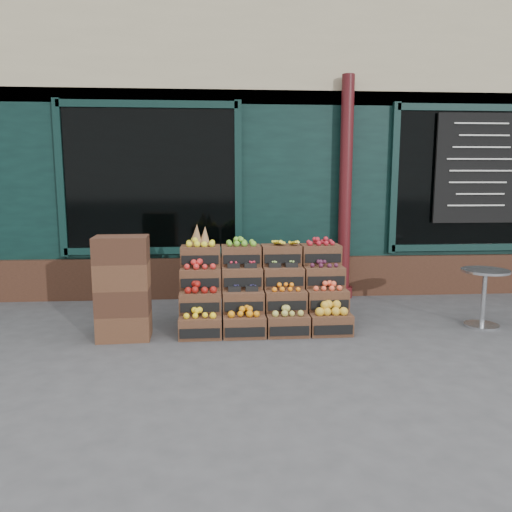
{
  "coord_description": "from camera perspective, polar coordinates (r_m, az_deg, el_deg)",
  "views": [
    {
      "loc": [
        -0.63,
        -5.12,
        1.77
      ],
      "look_at": [
        -0.2,
        0.7,
        0.85
      ],
      "focal_mm": 35.0,
      "sensor_mm": 36.0,
      "label": 1
    }
  ],
  "objects": [
    {
      "name": "ground",
      "position": [
        5.45,
        2.68,
        -9.99
      ],
      "size": [
        60.0,
        60.0,
        0.0
      ],
      "primitive_type": "plane",
      "color": "#3E3E40",
      "rests_on": "ground"
    },
    {
      "name": "shopkeeper",
      "position": [
        8.05,
        -14.32,
        3.45
      ],
      "size": [
        0.77,
        0.51,
        2.07
      ],
      "primitive_type": "imported",
      "rotation": [
        0.0,
        0.0,
        3.12
      ],
      "color": "#18542B",
      "rests_on": "ground"
    },
    {
      "name": "spare_crates",
      "position": [
        5.66,
        -14.97,
        -3.56
      ],
      "size": [
        0.59,
        0.42,
        1.14
      ],
      "rotation": [
        0.0,
        0.0,
        0.04
      ],
      "color": "#4F301F",
      "rests_on": "ground"
    },
    {
      "name": "crate_display",
      "position": [
        6.01,
        0.7,
        -4.45
      ],
      "size": [
        1.96,
        0.97,
        1.22
      ],
      "rotation": [
        0.0,
        0.0,
        0.01
      ],
      "color": "#4F301F",
      "rests_on": "ground"
    },
    {
      "name": "bistro_table",
      "position": [
        6.53,
        24.61,
        -3.68
      ],
      "size": [
        0.55,
        0.55,
        0.69
      ],
      "rotation": [
        0.0,
        0.0,
        0.39
      ],
      "color": "silver",
      "rests_on": "ground"
    },
    {
      "name": "shop_facade",
      "position": [
        10.27,
        -0.71,
        12.45
      ],
      "size": [
        12.0,
        6.24,
        4.8
      ],
      "color": "black",
      "rests_on": "ground"
    }
  ]
}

